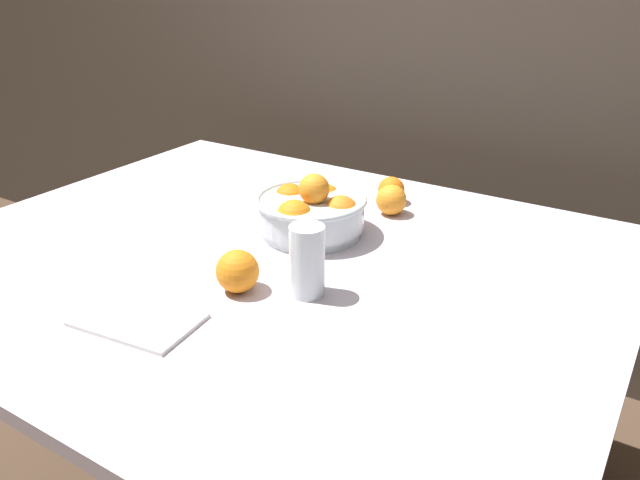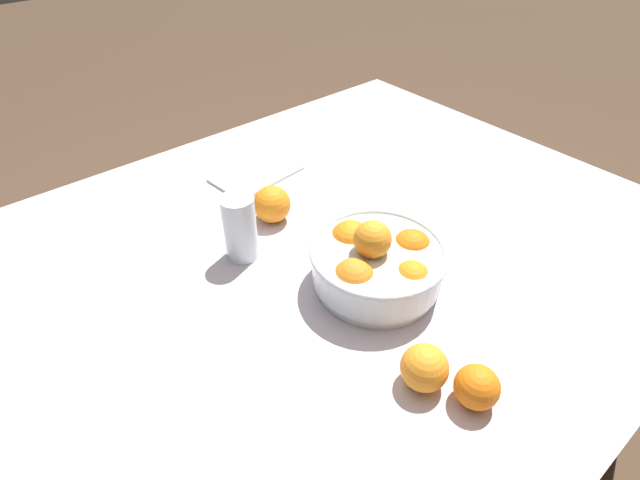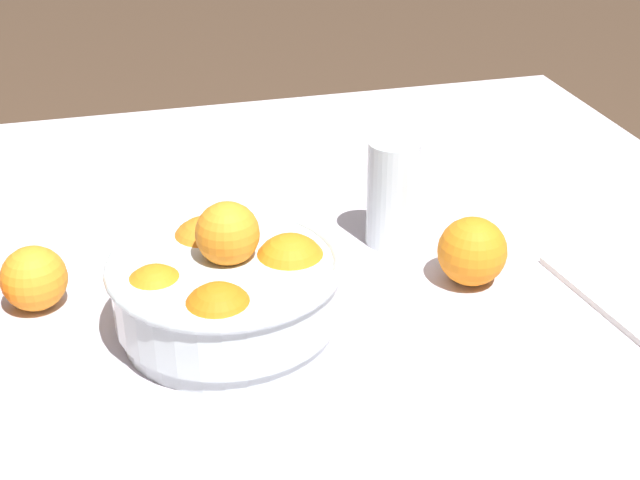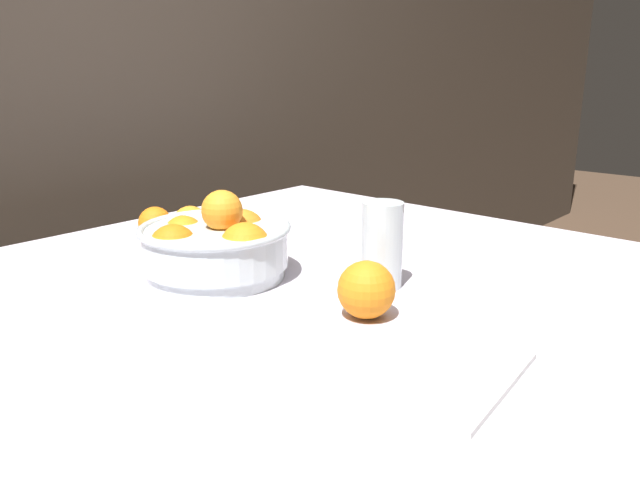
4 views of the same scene
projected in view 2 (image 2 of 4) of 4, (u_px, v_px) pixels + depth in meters
name	position (u px, v px, depth m)	size (l,w,h in m)	color
ground_plane	(331.00, 427.00, 1.50)	(12.00, 12.00, 0.00)	#4C3828
dining_table	(335.00, 263.00, 1.09)	(1.45, 1.20, 0.71)	silver
fruit_bowl	(377.00, 263.00, 0.92)	(0.25, 0.25, 0.15)	silver
juice_glass	(240.00, 230.00, 0.98)	(0.07, 0.07, 0.14)	#F4A314
orange_loose_near_bowl	(424.00, 368.00, 0.76)	(0.07, 0.07, 0.07)	orange
orange_loose_front	(477.00, 387.00, 0.74)	(0.07, 0.07, 0.07)	orange
orange_loose_aside	(272.00, 204.00, 1.09)	(0.08, 0.08, 0.08)	orange
napkin	(256.00, 174.00, 1.26)	(0.21, 0.13, 0.01)	white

